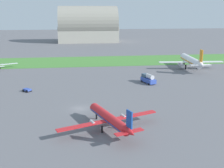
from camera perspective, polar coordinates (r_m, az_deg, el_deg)
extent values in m
plane|color=slate|center=(71.92, -6.68, -5.03)|extent=(600.00, 600.00, 0.00)
cube|color=#478438|center=(137.33, -6.92, 4.62)|extent=(360.00, 28.00, 0.08)
cylinder|color=white|center=(123.73, 15.88, 4.68)|extent=(4.49, 20.76, 3.15)
cone|color=black|center=(134.44, 14.33, 5.57)|extent=(3.27, 3.06, 3.08)
cone|color=white|center=(112.56, 17.84, 3.76)|extent=(3.09, 4.18, 2.83)
cube|color=orange|center=(123.77, 15.88, 4.58)|extent=(4.48, 19.62, 0.44)
cube|color=white|center=(121.22, 12.87, 4.41)|extent=(13.83, 2.90, 0.31)
cube|color=white|center=(125.69, 18.92, 4.34)|extent=(13.83, 2.90, 0.31)
cylinder|color=#B7BABF|center=(122.13, 13.96, 3.88)|extent=(1.95, 3.54, 1.73)
cylinder|color=#B7BABF|center=(124.99, 17.82, 3.85)|extent=(1.95, 3.54, 1.73)
cube|color=orange|center=(112.51, 17.88, 5.55)|extent=(0.55, 2.59, 4.58)
cube|color=white|center=(112.40, 16.78, 3.79)|extent=(4.11, 1.98, 0.25)
cube|color=white|center=(113.82, 18.68, 3.77)|extent=(4.11, 1.98, 0.25)
cylinder|color=black|center=(132.18, 14.62, 4.27)|extent=(0.57, 0.57, 2.00)
cylinder|color=black|center=(122.08, 14.91, 3.39)|extent=(0.57, 0.57, 2.00)
cylinder|color=black|center=(123.69, 17.10, 3.38)|extent=(0.57, 0.57, 2.00)
cube|color=silver|center=(129.07, -20.83, 3.84)|extent=(8.84, 4.99, 0.17)
cylinder|color=#B7BABF|center=(129.22, -21.59, 3.78)|extent=(1.06, 1.44, 0.54)
cube|color=silver|center=(122.21, -21.80, 3.39)|extent=(2.55, 1.91, 0.13)
cylinder|color=black|center=(128.26, -22.02, 3.15)|extent=(0.30, 0.30, 1.17)
cylinder|color=red|center=(58.78, -0.69, -6.99)|extent=(7.27, 14.77, 2.08)
cone|color=black|center=(65.84, -4.00, -4.57)|extent=(2.65, 2.67, 2.04)
cone|color=red|center=(51.67, 3.79, -9.92)|extent=(2.79, 3.39, 1.88)
cube|color=#19479E|center=(58.84, -0.69, -7.13)|extent=(7.01, 14.00, 0.29)
cube|color=red|center=(56.40, -5.75, -8.45)|extent=(11.23, 5.43, 0.21)
cube|color=red|center=(61.21, 4.30, -6.48)|extent=(11.23, 5.43, 0.21)
cylinder|color=#B7BABF|center=(57.62, -4.05, -7.88)|extent=(1.21, 1.79, 0.67)
cylinder|color=#B7BABF|center=(60.68, 2.34, -6.65)|extent=(1.21, 1.79, 0.67)
cube|color=#19479E|center=(51.02, 3.59, -7.25)|extent=(0.90, 1.84, 3.33)
cube|color=red|center=(51.34, 2.13, -10.13)|extent=(3.17, 2.20, 0.17)
cube|color=red|center=(52.72, 4.92, -9.48)|extent=(3.17, 2.20, 0.17)
cylinder|color=black|center=(64.67, -3.22, -6.60)|extent=(0.38, 0.38, 1.46)
cylinder|color=black|center=(57.78, -2.06, -9.31)|extent=(0.38, 0.38, 1.46)
cylinder|color=black|center=(59.52, 1.56, -8.55)|extent=(0.38, 0.38, 1.46)
cube|color=#334FB2|center=(89.72, -17.07, -1.12)|extent=(2.80, 2.70, 0.55)
cylinder|color=black|center=(89.98, -17.76, -1.31)|extent=(0.70, 0.64, 0.70)
cylinder|color=black|center=(90.88, -17.04, -1.09)|extent=(0.70, 0.64, 0.70)
cylinder|color=black|center=(88.71, -17.08, -1.48)|extent=(0.70, 0.64, 0.70)
cylinder|color=black|center=(89.63, -16.34, -1.26)|extent=(0.70, 0.64, 0.70)
cube|color=#334FB2|center=(96.35, 7.47, 0.78)|extent=(4.31, 6.92, 1.40)
cylinder|color=silver|center=(95.36, 7.75, 1.53)|extent=(2.58, 3.88, 1.54)
cube|color=#334C60|center=(97.53, 6.92, 1.76)|extent=(2.65, 2.85, 1.20)
cylinder|color=black|center=(97.76, 6.15, 0.60)|extent=(0.46, 0.74, 0.70)
cylinder|color=black|center=(99.00, 7.33, 0.75)|extent=(0.46, 0.74, 0.70)
cylinder|color=black|center=(94.04, 7.58, -0.02)|extent=(0.46, 0.74, 0.70)
cylinder|color=black|center=(95.32, 8.79, 0.14)|extent=(0.46, 0.74, 0.70)
cube|color=#B2AD9E|center=(222.78, -4.91, 10.20)|extent=(45.88, 23.63, 12.19)
cylinder|color=gray|center=(222.24, -4.96, 12.37)|extent=(44.96, 25.99, 25.99)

